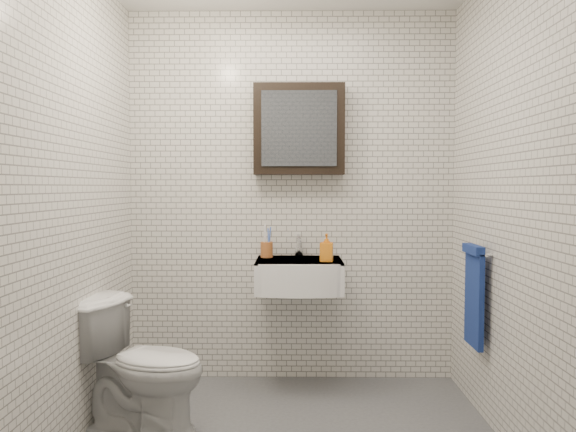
# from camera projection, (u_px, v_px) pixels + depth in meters

# --- Properties ---
(room_shell) EXTENTS (2.22, 2.02, 2.51)m
(room_shell) POSITION_uv_depth(u_px,v_px,m) (290.00, 158.00, 2.81)
(room_shell) COLOR silver
(room_shell) RESTS_ON ground
(washbasin) EXTENTS (0.55, 0.50, 0.20)m
(washbasin) POSITION_uv_depth(u_px,v_px,m) (299.00, 275.00, 3.58)
(washbasin) COLOR white
(washbasin) RESTS_ON room_shell
(faucet) EXTENTS (0.06, 0.20, 0.15)m
(faucet) POSITION_uv_depth(u_px,v_px,m) (299.00, 247.00, 3.77)
(faucet) COLOR silver
(faucet) RESTS_ON washbasin
(mirror_cabinet) EXTENTS (0.60, 0.15, 0.60)m
(mirror_cabinet) POSITION_uv_depth(u_px,v_px,m) (299.00, 130.00, 3.73)
(mirror_cabinet) COLOR black
(mirror_cabinet) RESTS_ON room_shell
(towel_rail) EXTENTS (0.09, 0.30, 0.58)m
(towel_rail) POSITION_uv_depth(u_px,v_px,m) (474.00, 291.00, 3.19)
(towel_rail) COLOR silver
(towel_rail) RESTS_ON room_shell
(toothbrush_cup) EXTENTS (0.10, 0.10, 0.23)m
(toothbrush_cup) POSITION_uv_depth(u_px,v_px,m) (267.00, 249.00, 3.73)
(toothbrush_cup) COLOR #A25828
(toothbrush_cup) RESTS_ON washbasin
(soap_bottle) EXTENTS (0.09, 0.09, 0.17)m
(soap_bottle) POSITION_uv_depth(u_px,v_px,m) (327.00, 248.00, 3.53)
(soap_bottle) COLOR orange
(soap_bottle) RESTS_ON washbasin
(toilet) EXTENTS (0.79, 0.60, 0.72)m
(toilet) POSITION_uv_depth(u_px,v_px,m) (142.00, 365.00, 3.02)
(toilet) COLOR white
(toilet) RESTS_ON ground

